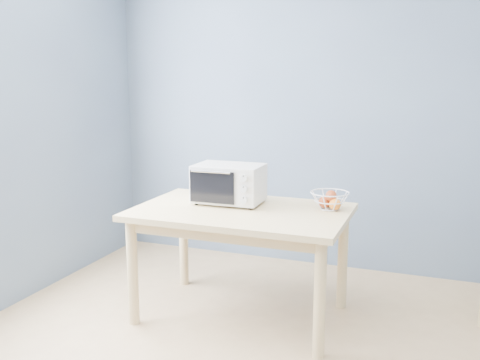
% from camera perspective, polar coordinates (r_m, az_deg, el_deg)
% --- Properties ---
extents(room, '(4.01, 4.51, 2.61)m').
position_cam_1_polar(room, '(2.34, 0.43, 3.31)').
color(room, tan).
rests_on(room, ground).
extents(dining_table, '(1.40, 0.90, 0.75)m').
position_cam_1_polar(dining_table, '(3.57, 0.13, -4.69)').
color(dining_table, '#E2C388').
rests_on(dining_table, ground).
extents(toaster_oven, '(0.47, 0.35, 0.27)m').
position_cam_1_polar(toaster_oven, '(3.68, -1.47, -0.31)').
color(toaster_oven, silver).
rests_on(toaster_oven, dining_table).
extents(fruit_basket, '(0.30, 0.30, 0.13)m').
position_cam_1_polar(fruit_basket, '(3.56, 9.60, -2.10)').
color(fruit_basket, white).
rests_on(fruit_basket, dining_table).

